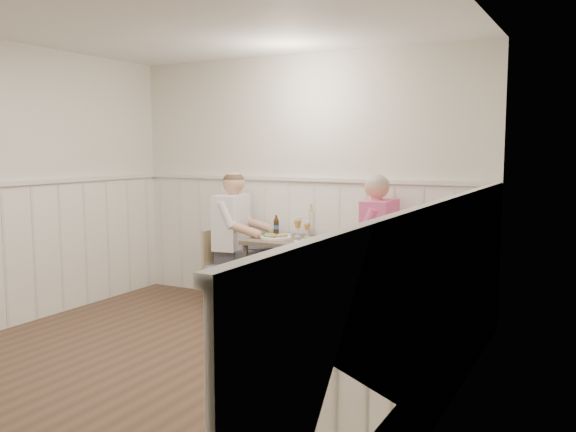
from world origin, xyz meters
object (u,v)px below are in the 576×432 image
(chair_left, at_px, (224,264))
(diner_cream, at_px, (235,248))
(chair_right, at_px, (375,277))
(grass_vase, at_px, (309,220))
(man_in_pink, at_px, (374,260))
(beer_bottle, at_px, (276,226))
(dining_table, at_px, (297,249))

(chair_left, distance_m, diner_cream, 0.21)
(chair_left, xyz_separation_m, diner_cream, (0.11, 0.07, 0.17))
(chair_right, distance_m, grass_vase, 0.99)
(chair_right, relative_size, man_in_pink, 0.58)
(chair_left, height_order, diner_cream, diner_cream)
(chair_right, height_order, beer_bottle, beer_bottle)
(grass_vase, bearing_deg, diner_cream, -158.53)
(chair_right, distance_m, chair_left, 1.66)
(dining_table, xyz_separation_m, chair_right, (0.81, 0.02, -0.20))
(diner_cream, bearing_deg, dining_table, -2.11)
(diner_cream, relative_size, beer_bottle, 7.07)
(dining_table, height_order, chair_right, chair_right)
(beer_bottle, bearing_deg, diner_cream, -157.06)
(man_in_pink, height_order, beer_bottle, man_in_pink)
(chair_left, height_order, man_in_pink, man_in_pink)
(chair_left, bearing_deg, man_in_pink, 3.32)
(dining_table, bearing_deg, grass_vase, 94.60)
(beer_bottle, bearing_deg, chair_left, -155.21)
(dining_table, bearing_deg, beer_bottle, 150.66)
(man_in_pink, height_order, diner_cream, man_in_pink)
(chair_right, distance_m, beer_bottle, 1.23)
(chair_right, bearing_deg, dining_table, -178.69)
(beer_bottle, height_order, grass_vase, grass_vase)
(chair_left, bearing_deg, grass_vase, 22.82)
(dining_table, distance_m, grass_vase, 0.40)
(chair_left, bearing_deg, beer_bottle, 24.79)
(dining_table, bearing_deg, man_in_pink, 4.16)
(chair_right, height_order, man_in_pink, man_in_pink)
(man_in_pink, height_order, grass_vase, man_in_pink)
(grass_vase, bearing_deg, chair_right, -19.34)
(diner_cream, bearing_deg, man_in_pink, 1.11)
(man_in_pink, bearing_deg, chair_right, -55.48)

